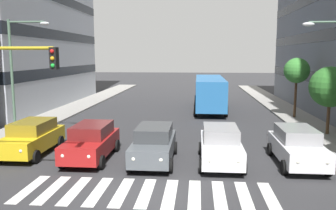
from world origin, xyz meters
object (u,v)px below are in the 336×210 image
(bus_behind_traffic, at_px, (210,90))
(car_0, at_px, (297,146))
(car_3, at_px, (91,141))
(street_tree_1, at_px, (330,87))
(car_2, at_px, (154,144))
(street_tree_2, at_px, (297,71))
(car_1, at_px, (220,145))
(car_4, at_px, (32,137))
(street_lamp_right, at_px, (18,67))

(bus_behind_traffic, bearing_deg, car_0, 102.44)
(car_0, bearing_deg, bus_behind_traffic, -77.56)
(car_3, relative_size, street_tree_1, 1.05)
(car_2, distance_m, street_tree_2, 15.92)
(car_0, distance_m, street_tree_2, 12.75)
(car_1, height_order, car_2, same)
(car_4, relative_size, bus_behind_traffic, 0.42)
(street_lamp_right, xyz_separation_m, street_tree_2, (-18.28, -8.59, -0.54))
(car_4, distance_m, bus_behind_traffic, 18.16)
(car_0, relative_size, car_3, 1.00)
(street_lamp_right, height_order, street_tree_1, street_lamp_right)
(car_1, relative_size, street_lamp_right, 0.64)
(car_1, bearing_deg, car_3, -1.29)
(car_2, bearing_deg, street_tree_2, -128.82)
(car_0, bearing_deg, street_tree_2, -104.65)
(car_0, relative_size, street_lamp_right, 0.64)
(street_tree_1, bearing_deg, car_1, 40.97)
(car_0, bearing_deg, car_1, 2.12)
(car_1, xyz_separation_m, street_tree_2, (-6.66, -12.13, 2.95))
(car_3, distance_m, car_4, 3.36)
(street_tree_1, bearing_deg, street_tree_2, -86.08)
(bus_behind_traffic, bearing_deg, car_2, 79.00)
(car_2, bearing_deg, car_0, -178.34)
(bus_behind_traffic, distance_m, street_lamp_right, 17.31)
(car_2, bearing_deg, car_3, -3.74)
(car_0, xyz_separation_m, car_2, (6.67, 0.19, 0.00))
(car_3, xyz_separation_m, street_lamp_right, (5.37, -3.39, 3.49))
(car_1, bearing_deg, bus_behind_traffic, -90.00)
(car_3, xyz_separation_m, street_tree_2, (-12.92, -11.99, 2.95))
(street_tree_1, distance_m, street_tree_2, 6.04)
(car_4, distance_m, street_lamp_right, 4.94)
(car_2, relative_size, bus_behind_traffic, 0.42)
(car_2, distance_m, car_3, 3.11)
(car_2, distance_m, street_lamp_right, 9.84)
(car_4, xyz_separation_m, street_tree_1, (-16.64, -5.44, 2.22))
(car_1, xyz_separation_m, street_lamp_right, (11.62, -3.54, 3.49))
(bus_behind_traffic, relative_size, street_tree_2, 2.23)
(car_1, height_order, car_3, same)
(street_tree_2, bearing_deg, car_2, 51.18)
(car_3, bearing_deg, street_tree_2, -137.14)
(car_0, height_order, street_tree_2, street_tree_2)
(car_4, bearing_deg, street_tree_2, -144.86)
(bus_behind_traffic, height_order, street_tree_2, street_tree_2)
(car_1, bearing_deg, car_2, 1.14)
(car_0, relative_size, street_tree_2, 0.94)
(street_tree_1, bearing_deg, car_2, 31.27)
(car_1, xyz_separation_m, bus_behind_traffic, (0.00, -16.12, 0.97))
(car_3, bearing_deg, street_lamp_right, -32.32)
(bus_behind_traffic, bearing_deg, street_tree_1, 125.35)
(street_tree_2, bearing_deg, bus_behind_traffic, -30.90)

